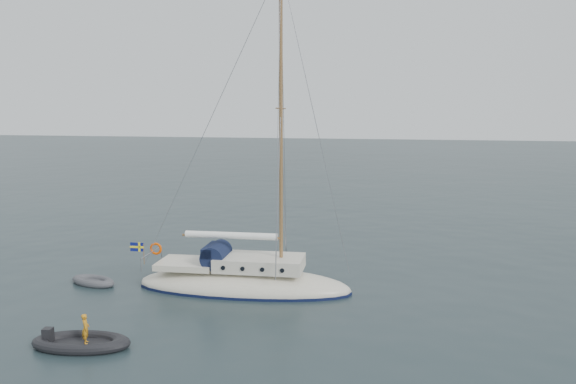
# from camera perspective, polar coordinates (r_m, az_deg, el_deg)

# --- Properties ---
(ground) EXTENTS (300.00, 300.00, 0.00)m
(ground) POSITION_cam_1_polar(r_m,az_deg,el_deg) (27.55, 0.13, -9.42)
(ground) COLOR black
(ground) RESTS_ON ground
(sailboat) EXTENTS (10.70, 3.20, 15.25)m
(sailboat) POSITION_cam_1_polar(r_m,az_deg,el_deg) (26.62, -4.56, -7.49)
(sailboat) COLOR beige
(sailboat) RESTS_ON ground
(dinghy) EXTENTS (2.52, 1.14, 0.36)m
(dinghy) POSITION_cam_1_polar(r_m,az_deg,el_deg) (29.19, -19.19, -8.55)
(dinghy) COLOR #47484C
(dinghy) RESTS_ON ground
(rib) EXTENTS (3.57, 1.62, 1.27)m
(rib) POSITION_cam_1_polar(r_m,az_deg,el_deg) (21.92, -20.31, -14.10)
(rib) COLOR black
(rib) RESTS_ON ground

